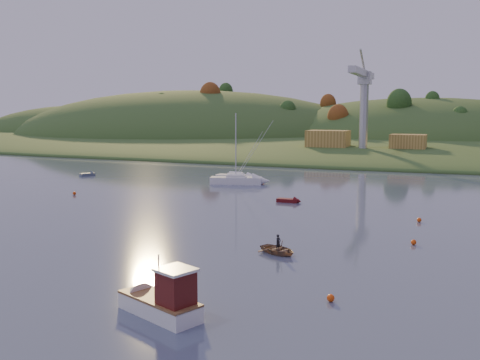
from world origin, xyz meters
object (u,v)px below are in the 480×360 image
at_px(sailboat_near, 236,180).
at_px(sailboat_far, 236,177).
at_px(red_tender, 292,201).
at_px(fishing_boat, 155,298).
at_px(canoe, 278,250).
at_px(grey_dinghy, 90,174).

distance_m(sailboat_near, sailboat_far, 5.08).
xyz_separation_m(sailboat_far, red_tender, (16.32, -19.03, -0.42)).
height_order(fishing_boat, sailboat_near, sailboat_near).
bearing_deg(sailboat_near, red_tender, -62.48).
relative_size(fishing_boat, sailboat_far, 0.71).
height_order(canoe, red_tender, red_tender).
bearing_deg(sailboat_near, grey_dinghy, 161.19).
xyz_separation_m(fishing_boat, grey_dinghy, (-49.32, 56.96, -0.70)).
bearing_deg(fishing_boat, sailboat_far, -49.80).
relative_size(fishing_boat, sailboat_near, 0.59).
relative_size(sailboat_far, grey_dinghy, 2.86).
height_order(sailboat_near, red_tender, sailboat_near).
distance_m(canoe, grey_dinghy, 66.15).
height_order(red_tender, grey_dinghy, grey_dinghy).
height_order(sailboat_near, canoe, sailboat_near).
height_order(sailboat_far, grey_dinghy, sailboat_far).
distance_m(sailboat_far, red_tender, 25.08).
bearing_deg(fishing_boat, red_tender, -62.80).
height_order(fishing_boat, canoe, fishing_boat).
relative_size(red_tender, grey_dinghy, 0.99).
xyz_separation_m(sailboat_near, red_tender, (14.34, -14.36, -0.53)).
relative_size(canoe, grey_dinghy, 1.05).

